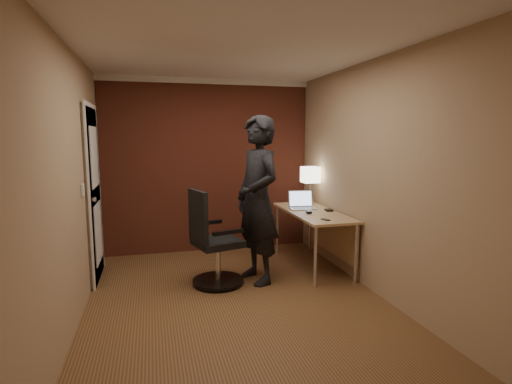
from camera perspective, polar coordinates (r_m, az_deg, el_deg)
room at (r=5.43m, az=-9.08°, el=4.51°), size 4.00×4.00×4.00m
desk at (r=5.24m, az=8.81°, el=-4.08°), size 0.60×1.50×0.73m
desk_lamp at (r=5.62m, az=7.77°, el=2.39°), size 0.22×0.22×0.54m
laptop at (r=5.37m, az=6.51°, el=-1.65°), size 0.36×0.29×0.23m
mouse at (r=5.04m, az=7.53°, el=-2.86°), size 0.07×0.11×0.03m
phone at (r=4.68m, az=9.90°, el=-3.89°), size 0.08×0.13×0.01m
wallet at (r=5.24m, az=10.37°, el=-2.56°), size 0.10×0.12×0.02m
office_chair at (r=4.56m, az=-6.29°, el=-7.48°), size 0.60×0.67×1.08m
person at (r=4.58m, az=0.23°, el=-1.15°), size 0.64×0.80×1.92m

